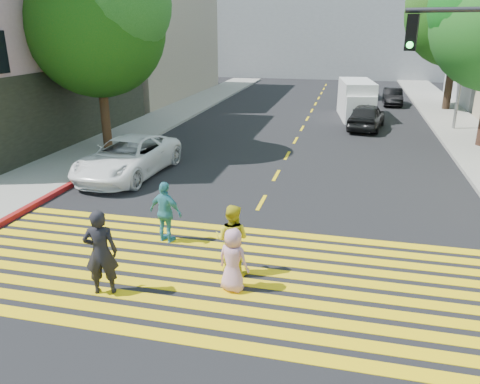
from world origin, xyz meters
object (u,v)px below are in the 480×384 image
(pedestrian_child, at_px, (233,260))
(dark_car_parked, at_px, (393,97))
(tree_left, at_px, (98,19))
(pedestrian_extra, at_px, (166,212))
(white_sedan, at_px, (128,157))
(dark_car_near, at_px, (367,116))
(pedestrian_woman, at_px, (232,239))
(white_van, at_px, (356,101))
(silver_car, at_px, (364,88))
(pedestrian_man, at_px, (101,252))
(tree_right_far, at_px, (462,7))

(pedestrian_child, xyz_separation_m, dark_car_parked, (5.02, 27.14, -0.12))
(tree_left, height_order, pedestrian_extra, tree_left)
(white_sedan, height_order, dark_car_near, white_sedan)
(tree_left, bearing_deg, dark_car_parked, 51.45)
(tree_left, distance_m, white_sedan, 6.42)
(tree_left, xyz_separation_m, pedestrian_extra, (6.12, -8.35, -4.84))
(pedestrian_woman, bearing_deg, white_van, -90.15)
(dark_car_near, xyz_separation_m, dark_car_parked, (1.98, 9.14, -0.12))
(tree_left, distance_m, pedestrian_extra, 11.43)
(pedestrian_extra, distance_m, silver_car, 29.54)
(tree_left, height_order, dark_car_near, tree_left)
(white_sedan, height_order, dark_car_parked, white_sedan)
(dark_car_near, bearing_deg, pedestrian_man, 82.00)
(silver_car, bearing_deg, dark_car_parked, 113.09)
(pedestrian_man, relative_size, dark_car_near, 0.45)
(tree_left, relative_size, silver_car, 1.83)
(tree_right_far, distance_m, white_van, 9.08)
(tree_right_far, bearing_deg, pedestrian_child, -108.41)
(pedestrian_man, distance_m, white_sedan, 8.44)
(dark_car_parked, bearing_deg, pedestrian_woman, -100.59)
(tree_left, bearing_deg, dark_car_near, 33.98)
(pedestrian_child, distance_m, white_van, 21.38)
(tree_left, xyz_separation_m, dark_car_near, (11.45, 7.72, -4.95))
(pedestrian_woman, relative_size, silver_car, 0.36)
(pedestrian_child, xyz_separation_m, white_van, (2.46, 21.24, 0.36))
(pedestrian_man, distance_m, pedestrian_woman, 2.86)
(pedestrian_extra, xyz_separation_m, white_sedan, (-3.59, 5.11, -0.10))
(tree_right_far, relative_size, white_sedan, 1.86)
(white_sedan, bearing_deg, dark_car_parked, 64.77)
(pedestrian_man, xyz_separation_m, pedestrian_extra, (0.36, 2.68, -0.12))
(white_sedan, relative_size, white_van, 1.05)
(pedestrian_woman, distance_m, white_sedan, 8.48)
(pedestrian_extra, bearing_deg, tree_left, -39.57)
(pedestrian_extra, bearing_deg, dark_car_parked, -91.97)
(pedestrian_extra, relative_size, dark_car_near, 0.39)
(white_van, bearing_deg, pedestrian_man, -110.66)
(pedestrian_woman, height_order, dark_car_parked, pedestrian_woman)
(pedestrian_man, bearing_deg, dark_car_near, -125.81)
(pedestrian_child, bearing_deg, pedestrian_extra, -24.47)
(tree_right_far, height_order, pedestrian_extra, tree_right_far)
(tree_right_far, bearing_deg, white_sedan, -128.04)
(pedestrian_extra, distance_m, dark_car_near, 16.93)
(silver_car, bearing_deg, pedestrian_woman, 79.97)
(tree_right_far, xyz_separation_m, white_van, (-5.98, -4.11, -5.46))
(tree_right_far, xyz_separation_m, white_sedan, (-14.32, -18.31, -5.80))
(pedestrian_woman, height_order, dark_car_near, pedestrian_woman)
(tree_right_far, relative_size, pedestrian_woman, 5.82)
(tree_left, height_order, pedestrian_child, tree_left)
(tree_right_far, height_order, white_sedan, tree_right_far)
(tree_right_far, bearing_deg, tree_left, -138.20)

